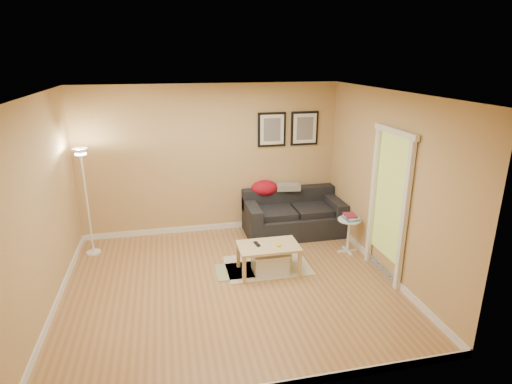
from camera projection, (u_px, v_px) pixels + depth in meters
floor at (231, 285)px, 5.80m from camera, size 4.50×4.50×0.00m
ceiling at (226, 94)px, 4.99m from camera, size 4.50×4.50×0.00m
wall_back at (211, 160)px, 7.25m from camera, size 4.50×0.00×4.50m
wall_front at (265, 271)px, 3.54m from camera, size 4.50×0.00×4.50m
wall_left at (40, 210)px, 4.94m from camera, size 0.00×4.00×4.00m
wall_right at (387, 185)px, 5.85m from camera, size 0.00×4.00×4.00m
baseboard_back at (213, 227)px, 7.63m from camera, size 4.50×0.02×0.10m
baseboard_left at (57, 301)px, 5.33m from camera, size 0.02×4.00×0.10m
baseboard_right at (378, 265)px, 6.24m from camera, size 0.02×4.00×0.10m
sofa at (294, 213)px, 7.39m from camera, size 1.70×0.90×0.75m
red_throw at (265, 188)px, 7.48m from camera, size 0.48×0.36×0.28m
plaid_throw at (288, 187)px, 7.52m from camera, size 0.45×0.32×0.10m
framed_print_left at (272, 130)px, 7.29m from camera, size 0.50×0.04×0.60m
framed_print_right at (304, 128)px, 7.41m from camera, size 0.50×0.04×0.60m
area_rug at (267, 266)px, 6.33m from camera, size 1.25×0.85×0.01m
green_runner at (240, 271)px, 6.18m from camera, size 0.70×0.50×0.01m
coffee_table at (268, 259)px, 6.08m from camera, size 0.99×0.77×0.44m
remote_control at (257, 244)px, 6.02m from camera, size 0.07×0.17×0.02m
tape_roll at (279, 245)px, 5.96m from camera, size 0.07×0.07×0.03m
storage_bin at (270, 262)px, 6.10m from camera, size 0.52×0.38×0.32m
side_table at (348, 236)px, 6.70m from camera, size 0.37×0.37×0.56m
book_stack at (351, 217)px, 6.61m from camera, size 0.27×0.31×0.08m
floor_lamp at (88, 205)px, 6.48m from camera, size 0.22×0.22×1.73m
doorway at (387, 208)px, 5.79m from camera, size 0.12×1.01×2.13m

